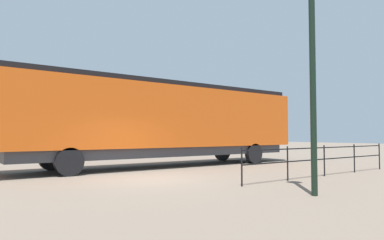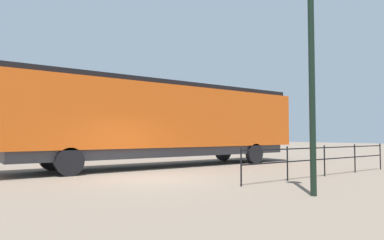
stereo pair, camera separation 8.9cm
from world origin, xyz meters
name	(u,v)px [view 1 (the left image)]	position (x,y,z in m)	size (l,w,h in m)	color
ground_plane	(151,179)	(0.00, 0.00, 0.00)	(120.00, 120.00, 0.00)	#756656
locomotive	(174,120)	(-3.97, 3.56, 2.34)	(2.95, 15.86, 4.18)	#D15114
lamp_post	(312,9)	(5.41, 1.81, 4.93)	(0.51, 0.51, 7.22)	black
platform_fence	(324,156)	(3.14, 5.83, 0.78)	(0.05, 8.89, 1.19)	black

